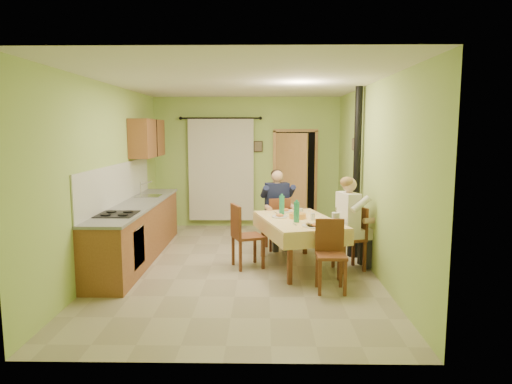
{
  "coord_description": "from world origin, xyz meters",
  "views": [
    {
      "loc": [
        0.37,
        -6.89,
        2.1
      ],
      "look_at": [
        0.25,
        0.1,
        1.15
      ],
      "focal_mm": 32.0,
      "sensor_mm": 36.0,
      "label": 1
    }
  ],
  "objects_px": {
    "chair_near": "(331,270)",
    "stove_flue": "(356,196)",
    "chair_far": "(277,233)",
    "chair_right": "(350,251)",
    "chair_left": "(247,249)",
    "man_far": "(277,200)",
    "man_right": "(350,212)",
    "dining_table": "(298,243)"
  },
  "relations": [
    {
      "from": "chair_right",
      "to": "stove_flue",
      "type": "xyz_separation_m",
      "value": [
        0.23,
        0.76,
        0.73
      ]
    },
    {
      "from": "man_right",
      "to": "man_far",
      "type": "bearing_deg",
      "value": 23.69
    },
    {
      "from": "stove_flue",
      "to": "dining_table",
      "type": "bearing_deg",
      "value": -146.32
    },
    {
      "from": "chair_far",
      "to": "chair_right",
      "type": "bearing_deg",
      "value": -60.17
    },
    {
      "from": "dining_table",
      "to": "chair_far",
      "type": "distance_m",
      "value": 1.12
    },
    {
      "from": "chair_far",
      "to": "stove_flue",
      "type": "distance_m",
      "value": 1.54
    },
    {
      "from": "man_right",
      "to": "dining_table",
      "type": "bearing_deg",
      "value": 64.91
    },
    {
      "from": "chair_right",
      "to": "chair_near",
      "type": "bearing_deg",
      "value": 137.93
    },
    {
      "from": "dining_table",
      "to": "chair_near",
      "type": "xyz_separation_m",
      "value": [
        0.34,
        -1.04,
        -0.09
      ]
    },
    {
      "from": "chair_near",
      "to": "man_far",
      "type": "xyz_separation_m",
      "value": [
        -0.64,
        2.12,
        0.59
      ]
    },
    {
      "from": "chair_right",
      "to": "man_right",
      "type": "relative_size",
      "value": 0.69
    },
    {
      "from": "dining_table",
      "to": "chair_far",
      "type": "bearing_deg",
      "value": 89.87
    },
    {
      "from": "man_right",
      "to": "stove_flue",
      "type": "xyz_separation_m",
      "value": [
        0.24,
        0.76,
        0.15
      ]
    },
    {
      "from": "chair_near",
      "to": "chair_left",
      "type": "relative_size",
      "value": 0.95
    },
    {
      "from": "man_right",
      "to": "stove_flue",
      "type": "height_order",
      "value": "stove_flue"
    },
    {
      "from": "chair_far",
      "to": "chair_right",
      "type": "xyz_separation_m",
      "value": [
        1.06,
        -1.17,
        0.0
      ]
    },
    {
      "from": "chair_far",
      "to": "man_far",
      "type": "relative_size",
      "value": 0.67
    },
    {
      "from": "chair_left",
      "to": "stove_flue",
      "type": "distance_m",
      "value": 2.04
    },
    {
      "from": "chair_right",
      "to": "man_far",
      "type": "xyz_separation_m",
      "value": [
        -1.06,
        1.18,
        0.59
      ]
    },
    {
      "from": "chair_far",
      "to": "chair_left",
      "type": "distance_m",
      "value": 1.18
    },
    {
      "from": "chair_far",
      "to": "chair_near",
      "type": "height_order",
      "value": "chair_near"
    },
    {
      "from": "chair_right",
      "to": "man_right",
      "type": "bearing_deg",
      "value": 90.0
    },
    {
      "from": "dining_table",
      "to": "man_right",
      "type": "xyz_separation_m",
      "value": [
        0.76,
        -0.1,
        0.5
      ]
    },
    {
      "from": "chair_far",
      "to": "man_far",
      "type": "xyz_separation_m",
      "value": [
        -0.0,
        0.01,
        0.59
      ]
    },
    {
      "from": "chair_left",
      "to": "stove_flue",
      "type": "relative_size",
      "value": 0.35
    },
    {
      "from": "dining_table",
      "to": "chair_near",
      "type": "bearing_deg",
      "value": -86.7
    },
    {
      "from": "chair_near",
      "to": "man_right",
      "type": "distance_m",
      "value": 1.18
    },
    {
      "from": "chair_far",
      "to": "man_right",
      "type": "relative_size",
      "value": 0.67
    },
    {
      "from": "chair_near",
      "to": "chair_left",
      "type": "xyz_separation_m",
      "value": [
        -1.14,
        1.04,
        0.0
      ]
    },
    {
      "from": "chair_left",
      "to": "man_far",
      "type": "bearing_deg",
      "value": 133.97
    },
    {
      "from": "chair_near",
      "to": "man_far",
      "type": "height_order",
      "value": "man_far"
    },
    {
      "from": "chair_near",
      "to": "chair_left",
      "type": "distance_m",
      "value": 1.54
    },
    {
      "from": "chair_left",
      "to": "stove_flue",
      "type": "height_order",
      "value": "stove_flue"
    },
    {
      "from": "chair_near",
      "to": "man_right",
      "type": "xyz_separation_m",
      "value": [
        0.41,
        0.94,
        0.59
      ]
    },
    {
      "from": "dining_table",
      "to": "chair_left",
      "type": "relative_size",
      "value": 1.93
    },
    {
      "from": "dining_table",
      "to": "man_right",
      "type": "distance_m",
      "value": 0.91
    },
    {
      "from": "man_right",
      "to": "chair_near",
      "type": "bearing_deg",
      "value": 138.49
    },
    {
      "from": "chair_far",
      "to": "man_right",
      "type": "height_order",
      "value": "man_right"
    },
    {
      "from": "dining_table",
      "to": "chair_right",
      "type": "bearing_deg",
      "value": -21.98
    },
    {
      "from": "chair_near",
      "to": "stove_flue",
      "type": "height_order",
      "value": "stove_flue"
    },
    {
      "from": "dining_table",
      "to": "man_right",
      "type": "bearing_deg",
      "value": -22.4
    },
    {
      "from": "man_far",
      "to": "chair_near",
      "type": "bearing_deg",
      "value": -85.66
    }
  ]
}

